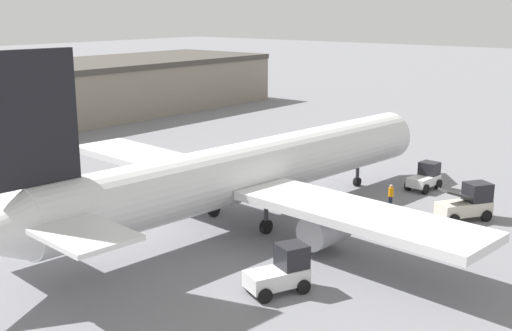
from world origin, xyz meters
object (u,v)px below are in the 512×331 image
Objects in this scene: airplane at (245,172)px; pushback_tug at (425,177)px; baggage_tug at (282,271)px; ground_crew_worker at (391,195)px; belt_loader_truck at (468,203)px.

airplane is 13.35× the size of pushback_tug.
ground_crew_worker is at bearing 31.19° from baggage_tug.
ground_crew_worker is at bearing 131.15° from belt_loader_truck.
ground_crew_worker is 0.49× the size of baggage_tug.
baggage_tug is 22.08m from pushback_tug.
belt_loader_truck is at bearing -159.02° from ground_crew_worker.
airplane is at bearing 69.35° from ground_crew_worker.
airplane is 15.02m from belt_loader_truck.
airplane reaches higher than pushback_tug.
ground_crew_worker is 0.44× the size of belt_loader_truck.
ground_crew_worker is (9.06, -5.84, -2.56)m from airplane.
baggage_tug is at bearing -124.96° from airplane.
airplane reaches higher than baggage_tug.
belt_loader_truck is (0.81, -5.24, 0.26)m from ground_crew_worker.
belt_loader_truck is (9.87, -11.08, -2.31)m from airplane.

